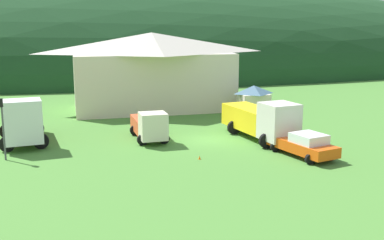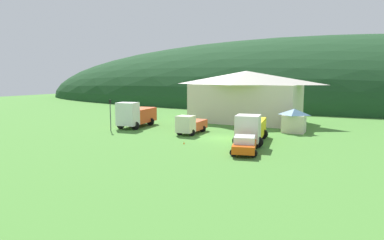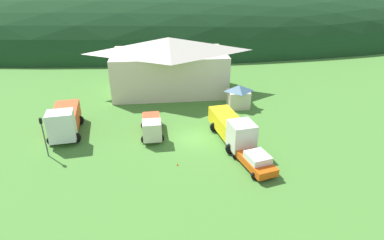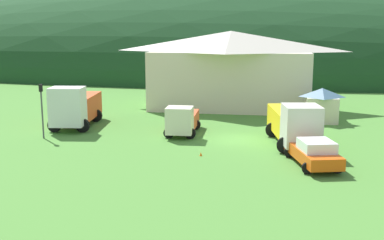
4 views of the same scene
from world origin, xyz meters
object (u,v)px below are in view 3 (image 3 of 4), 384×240
(play_shed_cream, at_px, (239,96))
(light_truck_cream, at_px, (152,126))
(depot_building, at_px, (169,64))
(heavy_rig_white, at_px, (65,120))
(flatbed_truck_yellow, at_px, (232,128))
(traffic_light_west, at_px, (43,133))
(traffic_cone_near_pickup, at_px, (177,165))
(service_pickup_orange, at_px, (254,160))

(play_shed_cream, relative_size, light_truck_cream, 0.54)
(depot_building, bearing_deg, light_truck_cream, -100.67)
(heavy_rig_white, xyz_separation_m, flatbed_truck_yellow, (17.67, -3.49, -0.14))
(play_shed_cream, xyz_separation_m, traffic_light_west, (-21.23, -9.79, 0.95))
(depot_building, height_order, light_truck_cream, depot_building)
(light_truck_cream, height_order, traffic_cone_near_pickup, light_truck_cream)
(service_pickup_orange, bearing_deg, play_shed_cream, 157.72)
(heavy_rig_white, bearing_deg, depot_building, 128.86)
(light_truck_cream, height_order, flatbed_truck_yellow, flatbed_truck_yellow)
(traffic_light_west, bearing_deg, play_shed_cream, 24.75)
(traffic_cone_near_pickup, bearing_deg, service_pickup_orange, -8.59)
(play_shed_cream, xyz_separation_m, heavy_rig_white, (-20.50, -5.41, 0.19))
(play_shed_cream, distance_m, traffic_light_west, 23.40)
(play_shed_cream, relative_size, flatbed_truck_yellow, 0.37)
(play_shed_cream, height_order, light_truck_cream, play_shed_cream)
(light_truck_cream, distance_m, service_pickup_orange, 11.69)
(play_shed_cream, distance_m, light_truck_cream, 13.08)
(play_shed_cream, distance_m, traffic_cone_near_pickup, 15.64)
(depot_building, relative_size, flatbed_truck_yellow, 2.08)
(light_truck_cream, relative_size, service_pickup_orange, 1.01)
(depot_building, relative_size, play_shed_cream, 5.67)
(depot_building, xyz_separation_m, flatbed_truck_yellow, (5.77, -15.82, -2.46))
(service_pickup_orange, distance_m, traffic_light_west, 19.84)
(depot_building, xyz_separation_m, traffic_cone_near_pickup, (-0.25, -19.72, -4.07))
(depot_building, xyz_separation_m, service_pickup_orange, (6.71, -20.77, -3.24))
(play_shed_cream, height_order, service_pickup_orange, play_shed_cream)
(play_shed_cream, bearing_deg, depot_building, 141.18)
(depot_building, height_order, flatbed_truck_yellow, depot_building)
(play_shed_cream, relative_size, traffic_light_west, 0.74)
(light_truck_cream, bearing_deg, service_pickup_orange, 50.63)
(depot_building, height_order, service_pickup_orange, depot_building)
(play_shed_cream, distance_m, heavy_rig_white, 21.20)
(traffic_light_west, distance_m, traffic_cone_near_pickup, 12.99)
(depot_building, relative_size, service_pickup_orange, 3.11)
(depot_building, bearing_deg, heavy_rig_white, -133.99)
(depot_building, distance_m, flatbed_truck_yellow, 17.02)
(heavy_rig_white, relative_size, service_pickup_orange, 1.35)
(light_truck_cream, height_order, traffic_light_west, traffic_light_west)
(depot_building, distance_m, heavy_rig_white, 17.29)
(depot_building, xyz_separation_m, heavy_rig_white, (-11.90, -12.33, -2.32))
(play_shed_cream, relative_size, service_pickup_orange, 0.55)
(flatbed_truck_yellow, height_order, traffic_light_west, traffic_light_west)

